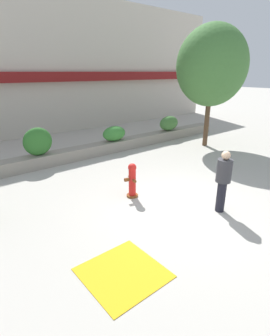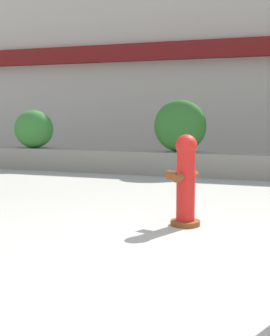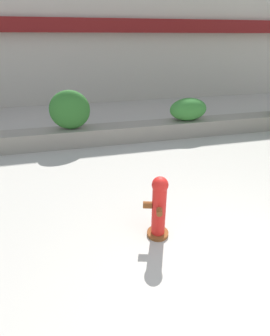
# 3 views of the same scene
# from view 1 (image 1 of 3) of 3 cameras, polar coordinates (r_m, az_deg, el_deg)

# --- Properties ---
(ground_plane) EXTENTS (120.00, 120.00, 0.00)m
(ground_plane) POSITION_cam_1_polar(r_m,az_deg,el_deg) (7.64, 10.85, -8.61)
(ground_plane) COLOR #B2ADA3
(building_facade) EXTENTS (30.00, 1.36, 8.00)m
(building_facade) POSITION_cam_1_polar(r_m,az_deg,el_deg) (17.00, -22.79, 19.94)
(building_facade) COLOR beige
(building_facade) RESTS_ON ground
(planter_wall_low) EXTENTS (18.00, 0.70, 0.50)m
(planter_wall_low) POSITION_cam_1_polar(r_m,az_deg,el_deg) (11.94, -11.55, 3.32)
(planter_wall_low) COLOR gray
(planter_wall_low) RESTS_ON ground
(hedge_bush_1) EXTENTS (1.14, 0.56, 1.11)m
(hedge_bush_1) POSITION_cam_1_polar(r_m,az_deg,el_deg) (11.03, -20.41, 5.41)
(hedge_bush_1) COLOR #2D6B28
(hedge_bush_1) RESTS_ON planter_wall_low
(hedge_bush_2) EXTENTS (1.22, 0.68, 0.71)m
(hedge_bush_2) POSITION_cam_1_polar(r_m,az_deg,el_deg) (12.69, -4.55, 7.49)
(hedge_bush_2) COLOR #387F33
(hedge_bush_2) RESTS_ON planter_wall_low
(hedge_bush_3) EXTENTS (1.31, 0.63, 0.81)m
(hedge_bush_3) POSITION_cam_1_polar(r_m,az_deg,el_deg) (15.12, 7.39, 9.63)
(hedge_bush_3) COLOR #427538
(hedge_bush_3) RESTS_ON planter_wall_low
(fire_hydrant) EXTENTS (0.48, 0.48, 1.08)m
(fire_hydrant) POSITION_cam_1_polar(r_m,az_deg,el_deg) (7.95, -0.64, -2.61)
(fire_hydrant) COLOR brown
(fire_hydrant) RESTS_ON ground
(street_tree) EXTENTS (3.58, 3.22, 5.78)m
(street_tree) POSITION_cam_1_polar(r_m,az_deg,el_deg) (13.84, 16.41, 20.50)
(street_tree) COLOR brown
(street_tree) RESTS_ON ground
(pedestrian) EXTENTS (0.54, 0.54, 1.73)m
(pedestrian) POSITION_cam_1_polar(r_m,az_deg,el_deg) (7.35, 18.66, -2.04)
(pedestrian) COLOR black
(pedestrian) RESTS_ON ground
(tactile_warning_pad) EXTENTS (1.46, 1.46, 0.01)m
(tactile_warning_pad) POSITION_cam_1_polar(r_m,az_deg,el_deg) (5.43, -2.63, -21.82)
(tactile_warning_pad) COLOR gold
(tactile_warning_pad) RESTS_ON ground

